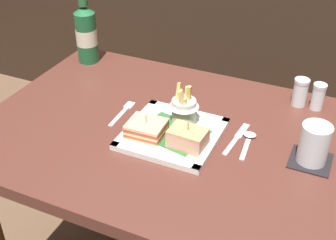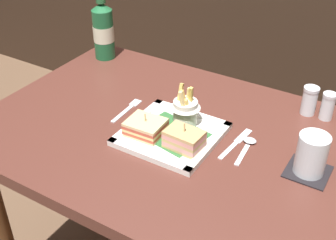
{
  "view_description": "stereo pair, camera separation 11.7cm",
  "coord_description": "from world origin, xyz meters",
  "px_view_note": "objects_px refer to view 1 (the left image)",
  "views": [
    {
      "loc": [
        0.42,
        -0.9,
        1.42
      ],
      "look_at": [
        0.02,
        -0.01,
        0.77
      ],
      "focal_mm": 47.33,
      "sensor_mm": 36.0,
      "label": 1
    },
    {
      "loc": [
        0.52,
        -0.85,
        1.42
      ],
      "look_at": [
        0.02,
        -0.01,
        0.77
      ],
      "focal_mm": 47.33,
      "sensor_mm": 36.0,
      "label": 2
    }
  ],
  "objects_px": {
    "beer_bottle": "(86,32)",
    "pepper_shaker": "(318,98)",
    "water_glass": "(314,145)",
    "fork": "(123,112)",
    "salt_shaker": "(300,94)",
    "sandwich_half_right": "(188,138)",
    "dining_table": "(164,165)",
    "fries_cup": "(184,107)",
    "square_plate": "(172,134)",
    "sandwich_half_left": "(146,129)",
    "spoon": "(249,138)",
    "knife": "(237,138)"
  },
  "relations": [
    {
      "from": "square_plate",
      "to": "knife",
      "type": "relative_size",
      "value": 1.53
    },
    {
      "from": "sandwich_half_right",
      "to": "water_glass",
      "type": "distance_m",
      "value": 0.31
    },
    {
      "from": "dining_table",
      "to": "water_glass",
      "type": "relative_size",
      "value": 9.87
    },
    {
      "from": "dining_table",
      "to": "square_plate",
      "type": "bearing_deg",
      "value": -31.06
    },
    {
      "from": "beer_bottle",
      "to": "water_glass",
      "type": "xyz_separation_m",
      "value": [
        0.81,
        -0.25,
        -0.06
      ]
    },
    {
      "from": "beer_bottle",
      "to": "water_glass",
      "type": "distance_m",
      "value": 0.85
    },
    {
      "from": "spoon",
      "to": "fries_cup",
      "type": "bearing_deg",
      "value": -178.32
    },
    {
      "from": "dining_table",
      "to": "fries_cup",
      "type": "xyz_separation_m",
      "value": [
        0.04,
        0.04,
        0.19
      ]
    },
    {
      "from": "fries_cup",
      "to": "spoon",
      "type": "relative_size",
      "value": 0.92
    },
    {
      "from": "water_glass",
      "to": "knife",
      "type": "bearing_deg",
      "value": 174.03
    },
    {
      "from": "beer_bottle",
      "to": "pepper_shaker",
      "type": "relative_size",
      "value": 3.47
    },
    {
      "from": "square_plate",
      "to": "beer_bottle",
      "type": "height_order",
      "value": "beer_bottle"
    },
    {
      "from": "knife",
      "to": "spoon",
      "type": "relative_size",
      "value": 1.29
    },
    {
      "from": "square_plate",
      "to": "pepper_shaker",
      "type": "height_order",
      "value": "pepper_shaker"
    },
    {
      "from": "sandwich_half_left",
      "to": "fork",
      "type": "relative_size",
      "value": 0.72
    },
    {
      "from": "dining_table",
      "to": "sandwich_half_left",
      "type": "distance_m",
      "value": 0.17
    },
    {
      "from": "water_glass",
      "to": "fork",
      "type": "height_order",
      "value": "water_glass"
    },
    {
      "from": "square_plate",
      "to": "knife",
      "type": "xyz_separation_m",
      "value": [
        0.16,
        0.06,
        -0.01
      ]
    },
    {
      "from": "dining_table",
      "to": "pepper_shaker",
      "type": "height_order",
      "value": "pepper_shaker"
    },
    {
      "from": "fork",
      "to": "pepper_shaker",
      "type": "height_order",
      "value": "pepper_shaker"
    },
    {
      "from": "dining_table",
      "to": "water_glass",
      "type": "distance_m",
      "value": 0.43
    },
    {
      "from": "square_plate",
      "to": "pepper_shaker",
      "type": "relative_size",
      "value": 3.05
    },
    {
      "from": "sandwich_half_left",
      "to": "pepper_shaker",
      "type": "relative_size",
      "value": 1.24
    },
    {
      "from": "beer_bottle",
      "to": "salt_shaker",
      "type": "distance_m",
      "value": 0.73
    },
    {
      "from": "dining_table",
      "to": "knife",
      "type": "height_order",
      "value": "knife"
    },
    {
      "from": "fries_cup",
      "to": "knife",
      "type": "xyz_separation_m",
      "value": [
        0.15,
        0.0,
        -0.06
      ]
    },
    {
      "from": "beer_bottle",
      "to": "fork",
      "type": "xyz_separation_m",
      "value": [
        0.27,
        -0.25,
        -0.1
      ]
    },
    {
      "from": "knife",
      "to": "salt_shaker",
      "type": "height_order",
      "value": "salt_shaker"
    },
    {
      "from": "fries_cup",
      "to": "fork",
      "type": "relative_size",
      "value": 0.82
    },
    {
      "from": "knife",
      "to": "dining_table",
      "type": "bearing_deg",
      "value": -168.11
    },
    {
      "from": "dining_table",
      "to": "sandwich_half_right",
      "type": "distance_m",
      "value": 0.2
    },
    {
      "from": "sandwich_half_left",
      "to": "pepper_shaker",
      "type": "height_order",
      "value": "pepper_shaker"
    },
    {
      "from": "knife",
      "to": "pepper_shaker",
      "type": "distance_m",
      "value": 0.29
    },
    {
      "from": "dining_table",
      "to": "beer_bottle",
      "type": "bearing_deg",
      "value": 146.69
    },
    {
      "from": "pepper_shaker",
      "to": "water_glass",
      "type": "bearing_deg",
      "value": -84.04
    },
    {
      "from": "fries_cup",
      "to": "fork",
      "type": "xyz_separation_m",
      "value": [
        -0.18,
        -0.01,
        -0.06
      ]
    },
    {
      "from": "fork",
      "to": "spoon",
      "type": "relative_size",
      "value": 1.13
    },
    {
      "from": "dining_table",
      "to": "sandwich_half_left",
      "type": "relative_size",
      "value": 10.12
    },
    {
      "from": "fries_cup",
      "to": "sandwich_half_left",
      "type": "bearing_deg",
      "value": -123.31
    },
    {
      "from": "dining_table",
      "to": "beer_bottle",
      "type": "xyz_separation_m",
      "value": [
        -0.42,
        0.27,
        0.23
      ]
    },
    {
      "from": "square_plate",
      "to": "fork",
      "type": "xyz_separation_m",
      "value": [
        -0.18,
        0.05,
        -0.01
      ]
    },
    {
      "from": "salt_shaker",
      "to": "sandwich_half_right",
      "type": "bearing_deg",
      "value": -122.75
    },
    {
      "from": "water_glass",
      "to": "salt_shaker",
      "type": "relative_size",
      "value": 1.21
    },
    {
      "from": "square_plate",
      "to": "fries_cup",
      "type": "distance_m",
      "value": 0.08
    },
    {
      "from": "sandwich_half_left",
      "to": "fries_cup",
      "type": "bearing_deg",
      "value": 56.69
    },
    {
      "from": "sandwich_half_left",
      "to": "fork",
      "type": "height_order",
      "value": "sandwich_half_left"
    },
    {
      "from": "knife",
      "to": "salt_shaker",
      "type": "xyz_separation_m",
      "value": [
        0.11,
        0.24,
        0.04
      ]
    },
    {
      "from": "dining_table",
      "to": "fries_cup",
      "type": "bearing_deg",
      "value": 44.04
    },
    {
      "from": "square_plate",
      "to": "dining_table",
      "type": "bearing_deg",
      "value": 148.94
    },
    {
      "from": "sandwich_half_right",
      "to": "beer_bottle",
      "type": "bearing_deg",
      "value": 146.98
    }
  ]
}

